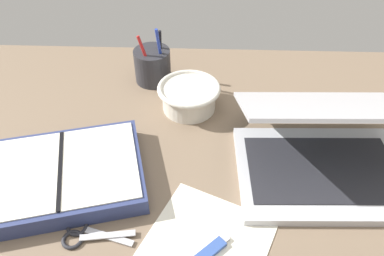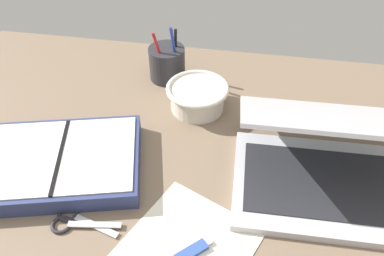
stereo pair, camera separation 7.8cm
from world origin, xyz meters
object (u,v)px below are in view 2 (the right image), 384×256
(laptop, at_px, (324,162))
(planner, at_px, (63,162))
(pen_cup, at_px, (167,63))
(scissors, at_px, (72,220))
(bowl, at_px, (197,96))

(laptop, height_order, planner, laptop)
(pen_cup, distance_m, scissors, 0.50)
(bowl, bearing_deg, planner, -134.14)
(laptop, distance_m, planner, 0.53)
(laptop, bearing_deg, bowl, 144.45)
(bowl, relative_size, planner, 0.42)
(planner, xyz_separation_m, scissors, (0.07, -0.12, -0.02))
(laptop, xyz_separation_m, planner, (-0.52, -0.06, -0.03))
(pen_cup, bearing_deg, bowl, -49.04)
(bowl, bearing_deg, scissors, -115.18)
(bowl, bearing_deg, pen_cup, 130.96)
(bowl, relative_size, scissors, 1.18)
(bowl, distance_m, pen_cup, 0.16)
(laptop, height_order, bowl, laptop)
(planner, bearing_deg, bowl, 31.03)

